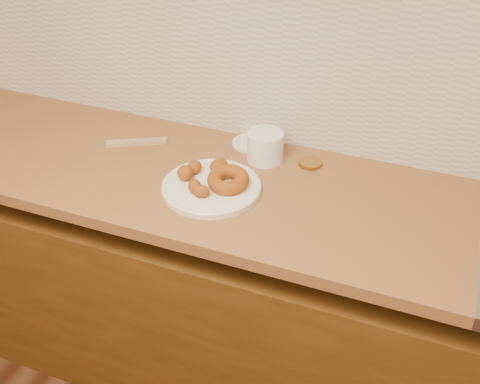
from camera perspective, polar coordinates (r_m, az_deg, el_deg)
name	(u,v)px	position (r m, az deg, el deg)	size (l,w,h in m)	color
wall_back	(341,14)	(1.74, 10.19, 17.33)	(4.00, 0.02, 2.70)	#BCAE93
base_cabinet	(292,317)	(2.01, 5.31, -12.49)	(3.60, 0.60, 0.77)	#5A3413
butcher_block	(112,161)	(1.91, -12.84, 3.10)	(2.30, 0.62, 0.04)	brown
backsplash	(335,65)	(1.78, 9.60, 12.64)	(3.60, 0.02, 0.60)	beige
donut_plate	(211,187)	(1.69, -2.92, 0.48)	(0.30, 0.30, 0.02)	white
ring_donut	(228,180)	(1.67, -1.24, 1.27)	(0.13, 0.13, 0.04)	brown
fried_dough_chunks	(200,174)	(1.69, -4.06, 1.80)	(0.15, 0.20, 0.05)	brown
plastic_tub	(265,146)	(1.81, 2.57, 4.65)	(0.12, 0.12, 0.10)	white
tub_lid	(251,143)	(1.92, 1.12, 4.96)	(0.13, 0.13, 0.01)	silver
brass_jar_lid	(310,163)	(1.82, 7.14, 2.93)	(0.07, 0.07, 0.01)	#9E6A2B
wooden_utensil	(136,142)	(1.95, -10.49, 4.99)	(0.20, 0.02, 0.02)	tan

